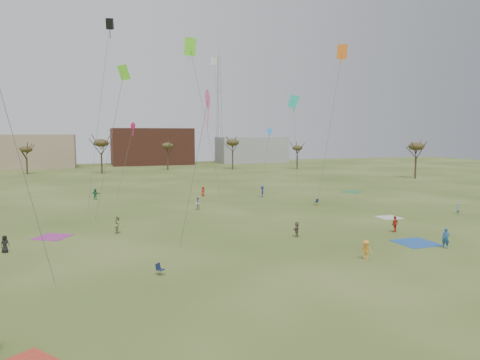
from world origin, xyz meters
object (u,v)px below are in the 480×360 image
object	(u,v)px
spectator_fore_a	(395,224)
camp_chair_left	(160,272)
camp_chair_right	(316,203)
radio_tower	(219,109)
flyer_near_right	(446,238)

from	to	relation	value
spectator_fore_a	camp_chair_left	xyz separation A→B (m)	(-25.72, -6.64, -0.61)
camp_chair_right	radio_tower	distance (m)	102.70
flyer_near_right	spectator_fore_a	bearing A→B (deg)	143.01
flyer_near_right	camp_chair_right	bearing A→B (deg)	141.41
flyer_near_right	radio_tower	size ratio (longest dim) A/B	0.04
camp_chair_left	camp_chair_right	bearing A→B (deg)	1.91
camp_chair_right	radio_tower	xyz separation A→B (m)	(13.93, 99.97, 18.95)
flyer_near_right	camp_chair_left	world-z (taller)	flyer_near_right
flyer_near_right	camp_chair_left	bearing A→B (deg)	-128.25
radio_tower	camp_chair_right	bearing A→B (deg)	-97.94
camp_chair_left	radio_tower	bearing A→B (deg)	30.33
flyer_near_right	camp_chair_right	distance (m)	25.72
camp_chair_left	camp_chair_right	size ratio (longest dim) A/B	1.00
spectator_fore_a	radio_tower	bearing A→B (deg)	-117.24
camp_chair_left	radio_tower	world-z (taller)	radio_tower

